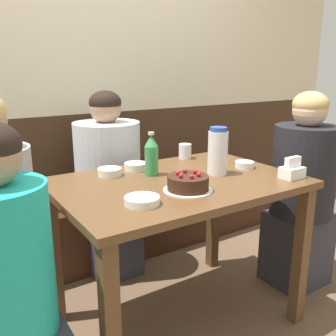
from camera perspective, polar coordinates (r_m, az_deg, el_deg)
name	(u,v)px	position (r m, az deg, el deg)	size (l,w,h in m)	color
ground_plane	(177,319)	(2.14, 1.31, -22.03)	(12.00, 12.00, 0.00)	brown
back_wall	(90,74)	(2.64, -11.82, 13.88)	(4.80, 0.04, 2.50)	#3D2819
bench_seat	(110,227)	(2.66, -8.87, -8.85)	(2.78, 0.38, 0.44)	#381E11
dining_table	(177,202)	(1.82, 1.44, -5.28)	(1.14, 0.79, 0.77)	brown
birthday_cake	(188,183)	(1.62, 3.06, -2.35)	(0.22, 0.22, 0.09)	white
water_pitcher	(218,151)	(1.87, 7.60, 2.51)	(0.10, 0.10, 0.24)	white
soju_bottle	(151,155)	(1.84, -2.54, 2.00)	(0.07, 0.07, 0.22)	#388E4C
napkin_holder	(292,170)	(1.90, 18.38, -0.36)	(0.11, 0.08, 0.11)	white
bowl_soup_white	(136,166)	(1.96, -4.94, 0.26)	(0.12, 0.12, 0.04)	white
bowl_rice_small	(245,165)	(2.03, 11.59, 0.51)	(0.10, 0.10, 0.03)	white
bowl_side_dish	(142,201)	(1.47, -3.97, -4.97)	(0.14, 0.14, 0.03)	white
bowl_sauce_shallow	(110,172)	(1.87, -8.88, -0.60)	(0.12, 0.12, 0.04)	white
glass_water_tall	(185,151)	(2.19, 2.62, 2.56)	(0.07, 0.07, 0.09)	silver
person_teal_shirt	(302,193)	(2.34, 19.71, -3.68)	(0.36, 0.36, 1.17)	#33333D
person_pale_blue_shirt	(7,306)	(1.40, -23.31, -18.72)	(0.34, 0.32, 1.15)	#33333D
person_grey_tee	(109,185)	(2.36, -9.02, -2.58)	(0.40, 0.40, 1.16)	#33333D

